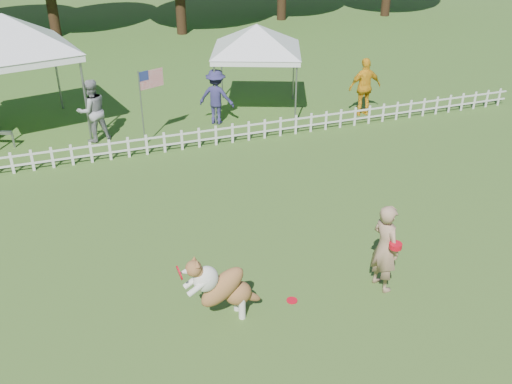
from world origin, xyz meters
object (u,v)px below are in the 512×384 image
Objects in this scene: dog at (224,287)px; spectator_c at (365,87)px; canopy_tent_left at (14,77)px; spectator_a at (92,111)px; handler at (385,248)px; flag_pole at (142,109)px; frisbee_on_turf at (292,300)px; spectator_b at (216,97)px; canopy_tent_right at (257,70)px.

spectator_c is at bearing 44.90° from dog.
canopy_tent_left is 1.88× the size of spectator_a.
flag_pole reaches higher than handler.
frisbee_on_turf is at bearing -104.08° from flag_pole.
handler is 8.63m from flag_pole.
canopy_tent_left is 2.51m from spectator_a.
spectator_a is 1.07× the size of spectator_b.
spectator_c is (10.43, -2.05, -0.80)m from canopy_tent_left.
spectator_b is (-0.57, 9.05, -0.01)m from handler.
flag_pole is 7.16m from spectator_c.
spectator_a is 3.75m from spectator_b.
flag_pole is 1.55m from spectator_a.
frisbee_on_turf is 9.17m from spectator_a.
frisbee_on_turf is 0.07× the size of canopy_tent_right.
dog is 0.72× the size of spectator_c.
canopy_tent_left is at bearing 123.40° from flag_pole.
frisbee_on_turf is 8.10m from flag_pole.
handler is 1.29× the size of dog.
canopy_tent_right is at bearing -1.84° from flag_pole.
handler is 12.04m from canopy_tent_left.
spectator_a is (-1.30, 8.78, 0.24)m from dog.
spectator_a is at bearing 36.04° from spectator_b.
canopy_tent_right is at bearing -15.21° from handler.
flag_pole is at bearing 99.21° from frisbee_on_turf.
canopy_tent_left is 1.24× the size of canopy_tent_right.
handler is at bearing 127.51° from spectator_b.
dog is 0.74× the size of spectator_a.
flag_pole reaches higher than frisbee_on_turf.
dog is 10.34m from canopy_tent_right.
spectator_a is (-2.58, 8.75, 0.91)m from frisbee_on_turf.
spectator_b is at bearing -1.63° from flag_pole.
frisbee_on_turf is 0.06× the size of canopy_tent_left.
canopy_tent_right reaches higher than frisbee_on_turf.
handler is at bearing -70.63° from canopy_tent_left.
spectator_a reaches higher than handler.
canopy_tent_right reaches higher than dog.
canopy_tent_right is at bearing -23.50° from spectator_c.
spectator_c is at bearing -36.33° from handler.
canopy_tent_right is at bearing 173.44° from spectator_a.
flag_pole is at bearing 86.56° from dog.
canopy_tent_right is 1.49× the size of spectator_c.
dog is 0.62× the size of flag_pole.
spectator_c reaches higher than dog.
dog is 10.66m from canopy_tent_left.
dog is at bearing 108.54° from spectator_b.
canopy_tent_left reaches higher than spectator_c.
canopy_tent_right is 1.73m from spectator_b.
canopy_tent_right reaches higher than spectator_c.
canopy_tent_right is at bearing -124.98° from spectator_b.
handler reaches higher than frisbee_on_turf.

